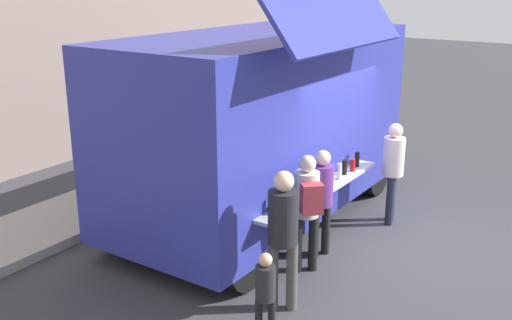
{
  "coord_description": "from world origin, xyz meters",
  "views": [
    {
      "loc": [
        -8.1,
        -2.78,
        3.95
      ],
      "look_at": [
        -1.07,
        1.89,
        1.3
      ],
      "focal_mm": 41.53,
      "sensor_mm": 36.0,
      "label": 1
    }
  ],
  "objects_px": {
    "food_truck_main": "(264,121)",
    "trash_bin": "(270,125)",
    "customer_mid_with_backpack": "(307,203)",
    "customer_extra_browsing": "(393,164)",
    "child_near_queue": "(265,290)",
    "customer_rear_waiting": "(283,229)",
    "customer_front_ordering": "(321,195)"
  },
  "relations": [
    {
      "from": "food_truck_main",
      "to": "trash_bin",
      "type": "xyz_separation_m",
      "value": [
        3.86,
        2.32,
        -1.19
      ]
    },
    {
      "from": "trash_bin",
      "to": "customer_extra_browsing",
      "type": "bearing_deg",
      "value": -124.44
    },
    {
      "from": "customer_extra_browsing",
      "to": "child_near_queue",
      "type": "height_order",
      "value": "customer_extra_browsing"
    },
    {
      "from": "customer_front_ordering",
      "to": "customer_extra_browsing",
      "type": "distance_m",
      "value": 1.79
    },
    {
      "from": "food_truck_main",
      "to": "child_near_queue",
      "type": "bearing_deg",
      "value": -146.41
    },
    {
      "from": "food_truck_main",
      "to": "customer_mid_with_backpack",
      "type": "relative_size",
      "value": 3.36
    },
    {
      "from": "trash_bin",
      "to": "customer_extra_browsing",
      "type": "xyz_separation_m",
      "value": [
        -2.86,
        -4.18,
        0.53
      ]
    },
    {
      "from": "trash_bin",
      "to": "child_near_queue",
      "type": "distance_m",
      "value": 8.07
    },
    {
      "from": "customer_extra_browsing",
      "to": "customer_front_ordering",
      "type": "bearing_deg",
      "value": 60.79
    },
    {
      "from": "customer_mid_with_backpack",
      "to": "child_near_queue",
      "type": "xyz_separation_m",
      "value": [
        -1.7,
        -0.43,
        -0.37
      ]
    },
    {
      "from": "customer_rear_waiting",
      "to": "child_near_queue",
      "type": "bearing_deg",
      "value": 171.5
    },
    {
      "from": "food_truck_main",
      "to": "customer_extra_browsing",
      "type": "height_order",
      "value": "food_truck_main"
    },
    {
      "from": "customer_rear_waiting",
      "to": "trash_bin",
      "type": "bearing_deg",
      "value": 8.46
    },
    {
      "from": "food_truck_main",
      "to": "customer_mid_with_backpack",
      "type": "height_order",
      "value": "food_truck_main"
    },
    {
      "from": "customer_front_ordering",
      "to": "customer_mid_with_backpack",
      "type": "xyz_separation_m",
      "value": [
        -0.55,
        -0.08,
        0.07
      ]
    },
    {
      "from": "customer_front_ordering",
      "to": "customer_mid_with_backpack",
      "type": "bearing_deg",
      "value": 119.73
    },
    {
      "from": "customer_mid_with_backpack",
      "to": "customer_extra_browsing",
      "type": "distance_m",
      "value": 2.31
    },
    {
      "from": "food_truck_main",
      "to": "customer_rear_waiting",
      "type": "height_order",
      "value": "food_truck_main"
    },
    {
      "from": "trash_bin",
      "to": "customer_front_ordering",
      "type": "distance_m",
      "value": 5.97
    },
    {
      "from": "customer_extra_browsing",
      "to": "child_near_queue",
      "type": "bearing_deg",
      "value": 75.38
    },
    {
      "from": "customer_mid_with_backpack",
      "to": "customer_extra_browsing",
      "type": "relative_size",
      "value": 0.99
    },
    {
      "from": "customer_rear_waiting",
      "to": "customer_extra_browsing",
      "type": "height_order",
      "value": "customer_rear_waiting"
    },
    {
      "from": "customer_mid_with_backpack",
      "to": "customer_rear_waiting",
      "type": "height_order",
      "value": "customer_rear_waiting"
    },
    {
      "from": "trash_bin",
      "to": "customer_rear_waiting",
      "type": "distance_m",
      "value": 7.38
    },
    {
      "from": "customer_extra_browsing",
      "to": "food_truck_main",
      "type": "bearing_deg",
      "value": 12.19
    },
    {
      "from": "food_truck_main",
      "to": "child_near_queue",
      "type": "xyz_separation_m",
      "value": [
        -2.99,
        -1.95,
        -1.02
      ]
    },
    {
      "from": "trash_bin",
      "to": "child_near_queue",
      "type": "relative_size",
      "value": 0.88
    },
    {
      "from": "food_truck_main",
      "to": "child_near_queue",
      "type": "distance_m",
      "value": 3.71
    },
    {
      "from": "customer_mid_with_backpack",
      "to": "food_truck_main",
      "type": "bearing_deg",
      "value": 5.77
    },
    {
      "from": "customer_mid_with_backpack",
      "to": "customer_extra_browsing",
      "type": "height_order",
      "value": "customer_extra_browsing"
    },
    {
      "from": "customer_front_ordering",
      "to": "food_truck_main",
      "type": "bearing_deg",
      "value": -5.63
    },
    {
      "from": "customer_rear_waiting",
      "to": "child_near_queue",
      "type": "height_order",
      "value": "customer_rear_waiting"
    }
  ]
}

